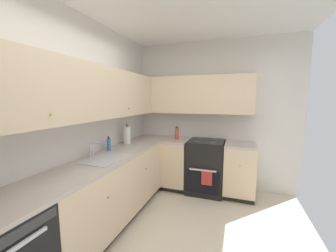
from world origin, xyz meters
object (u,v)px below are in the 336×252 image
Objects in this scene: soap_bottle at (109,144)px; paper_towel_roll at (127,135)px; oven_range at (206,166)px; oil_bottle at (177,134)px.

soap_bottle is 0.48m from paper_towel_roll.
soap_bottle reaches higher than oven_range.
oven_range is at bearing -48.17° from soap_bottle.
oven_range is at bearing -62.86° from paper_towel_roll.
oven_range is at bearing -88.02° from oil_bottle.
paper_towel_roll is (0.48, -0.02, 0.05)m from soap_bottle.
soap_bottle is 0.60× the size of paper_towel_roll.
paper_towel_roll is (-0.62, 1.20, 0.59)m from oven_range.
soap_bottle is 1.28m from oil_bottle.
oven_range is 4.46× the size of oil_bottle.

